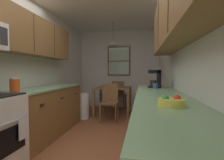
{
  "coord_description": "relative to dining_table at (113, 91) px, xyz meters",
  "views": [
    {
      "loc": [
        0.75,
        -2.07,
        1.18
      ],
      "look_at": [
        0.13,
        1.49,
        1.01
      ],
      "focal_mm": 27.38,
      "sensor_mm": 36.0,
      "label": 1
    }
  ],
  "objects": [
    {
      "name": "counter_right",
      "position": [
        1.03,
        -2.54,
        -0.19
      ],
      "size": [
        0.64,
        3.13,
        0.9
      ],
      "color": "brown",
      "rests_on": "ground"
    },
    {
      "name": "wall_left",
      "position": [
        -1.32,
        -1.57,
        0.63
      ],
      "size": [
        0.1,
        9.0,
        2.55
      ],
      "primitive_type": "cube",
      "color": "silver",
      "rests_on": "ground"
    },
    {
      "name": "dish_towel",
      "position": [
        -0.61,
        -2.83,
        -0.14
      ],
      "size": [
        0.02,
        0.16,
        0.24
      ],
      "primitive_type": "cube",
      "color": "white"
    },
    {
      "name": "dining_chair_far",
      "position": [
        0.07,
        0.63,
        -0.14
      ],
      "size": [
        0.42,
        0.42,
        0.9
      ],
      "color": "brown",
      "rests_on": "ground"
    },
    {
      "name": "trash_bin",
      "position": [
        -0.67,
        -0.54,
        -0.32
      ],
      "size": [
        0.29,
        0.29,
        0.65
      ],
      "primitive_type": "cylinder",
      "color": "white",
      "rests_on": "ground"
    },
    {
      "name": "storage_canister",
      "position": [
        -0.97,
        -2.53,
        0.36
      ],
      "size": [
        0.13,
        0.13,
        0.2
      ],
      "color": "#D84C19",
      "rests_on": "counter_left"
    },
    {
      "name": "pendant_light",
      "position": [
        0.0,
        0.0,
        1.31
      ],
      "size": [
        0.29,
        0.29,
        0.64
      ],
      "color": "black"
    },
    {
      "name": "table_serving_bowl",
      "position": [
        -0.03,
        -0.01,
        0.14
      ],
      "size": [
        0.16,
        0.16,
        0.06
      ],
      "primitive_type": "cylinder",
      "color": "silver",
      "rests_on": "dining_table"
    },
    {
      "name": "dining_chair_near",
      "position": [
        0.03,
        -0.63,
        -0.14
      ],
      "size": [
        0.4,
        0.4,
        0.9
      ],
      "color": "brown",
      "rests_on": "ground"
    },
    {
      "name": "counter_left",
      "position": [
        -0.97,
        -1.72,
        -0.19
      ],
      "size": [
        0.64,
        1.93,
        0.9
      ],
      "color": "brown",
      "rests_on": "ground"
    },
    {
      "name": "wall_right",
      "position": [
        1.38,
        -1.57,
        0.63
      ],
      "size": [
        0.1,
        9.0,
        2.55
      ],
      "primitive_type": "cube",
      "color": "silver",
      "rests_on": "ground"
    },
    {
      "name": "fruit_bowl",
      "position": [
        1.02,
        -3.18,
        0.29
      ],
      "size": [
        0.22,
        0.22,
        0.09
      ],
      "color": "#E5D14C",
      "rests_on": "counter_right"
    },
    {
      "name": "upper_cabinets_right",
      "position": [
        1.17,
        -2.59,
        1.23
      ],
      "size": [
        0.33,
        2.81,
        0.74
      ],
      "color": "brown"
    },
    {
      "name": "ground_plane",
      "position": [
        0.03,
        -1.57,
        -0.64
      ],
      "size": [
        12.0,
        12.0,
        0.0
      ],
      "primitive_type": "plane",
      "color": "brown"
    },
    {
      "name": "dining_table",
      "position": [
        0.0,
        0.0,
        0.0
      ],
      "size": [
        0.95,
        0.85,
        0.76
      ],
      "color": "brown",
      "rests_on": "ground"
    },
    {
      "name": "back_window",
      "position": [
        0.03,
        1.01,
        0.9
      ],
      "size": [
        0.75,
        0.05,
        0.97
      ],
      "color": "brown"
    },
    {
      "name": "wall_back",
      "position": [
        0.03,
        1.08,
        0.63
      ],
      "size": [
        4.4,
        0.1,
        2.55
      ],
      "primitive_type": "cube",
      "color": "silver",
      "rests_on": "ground"
    },
    {
      "name": "mug_by_coffeemaker",
      "position": [
        1.01,
        -1.68,
        0.3
      ],
      "size": [
        0.11,
        0.08,
        0.09
      ],
      "color": "#335999",
      "rests_on": "counter_right"
    },
    {
      "name": "coffee_maker",
      "position": [
        1.03,
        -1.48,
        0.42
      ],
      "size": [
        0.22,
        0.18,
        0.32
      ],
      "color": "black",
      "rests_on": "counter_right"
    },
    {
      "name": "upper_cabinets_left",
      "position": [
        -1.11,
        -1.77,
        1.16
      ],
      "size": [
        0.33,
        2.01,
        0.67
      ],
      "color": "brown"
    }
  ]
}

